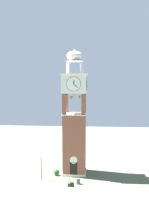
# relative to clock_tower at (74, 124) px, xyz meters

# --- Properties ---
(ground) EXTENTS (80.00, 80.00, 0.00)m
(ground) POSITION_rel_clock_tower_xyz_m (0.00, 0.00, -7.60)
(ground) COLOR #5B664C
(clock_tower) EXTENTS (3.93, 3.93, 18.66)m
(clock_tower) POSITION_rel_clock_tower_xyz_m (0.00, 0.00, 0.00)
(clock_tower) COLOR brown
(clock_tower) RESTS_ON ground
(park_bench) EXTENTS (0.65, 1.64, 0.95)m
(park_bench) POSITION_rel_clock_tower_xyz_m (-0.36, -4.47, -7.12)
(park_bench) COLOR brown
(park_bench) RESTS_ON ground
(lamp_post) EXTENTS (0.36, 0.36, 3.67)m
(lamp_post) POSITION_rel_clock_tower_xyz_m (-4.53, -3.10, -5.04)
(lamp_post) COLOR black
(lamp_post) RESTS_ON ground
(trash_bin) EXTENTS (0.52, 0.52, 0.80)m
(trash_bin) POSITION_rel_clock_tower_xyz_m (0.84, -4.19, -7.20)
(trash_bin) COLOR #4C4C51
(trash_bin) RESTS_ON ground
(shrub_near_entry) EXTENTS (0.87, 0.87, 0.95)m
(shrub_near_entry) POSITION_rel_clock_tower_xyz_m (-2.59, -1.27, -7.13)
(shrub_near_entry) COLOR #234C28
(shrub_near_entry) RESTS_ON ground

